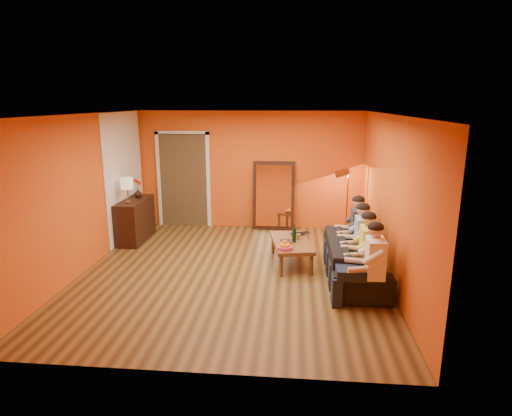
# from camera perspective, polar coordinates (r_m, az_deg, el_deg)

# --- Properties ---
(room_shell) EXTENTS (5.00, 5.50, 2.60)m
(room_shell) POSITION_cam_1_polar(r_m,az_deg,el_deg) (7.25, -2.85, 2.11)
(room_shell) COLOR brown
(room_shell) RESTS_ON ground
(white_accent) EXTENTS (0.02, 1.90, 2.58)m
(white_accent) POSITION_cam_1_polar(r_m,az_deg,el_deg) (9.22, -17.14, 4.09)
(white_accent) COLOR white
(white_accent) RESTS_ON wall_left
(doorway_recess) EXTENTS (1.06, 0.30, 2.10)m
(doorway_recess) POSITION_cam_1_polar(r_m,az_deg,el_deg) (9.96, -9.44, 3.76)
(doorway_recess) COLOR #3F2D19
(doorway_recess) RESTS_ON floor
(door_jamb_left) EXTENTS (0.08, 0.06, 2.20)m
(door_jamb_left) POSITION_cam_1_polar(r_m,az_deg,el_deg) (10.00, -12.78, 3.65)
(door_jamb_left) COLOR white
(door_jamb_left) RESTS_ON wall_back
(door_jamb_right) EXTENTS (0.08, 0.06, 2.20)m
(door_jamb_right) POSITION_cam_1_polar(r_m,az_deg,el_deg) (9.71, -6.35, 3.61)
(door_jamb_right) COLOR white
(door_jamb_right) RESTS_ON wall_back
(door_header) EXTENTS (1.22, 0.06, 0.08)m
(door_header) POSITION_cam_1_polar(r_m,az_deg,el_deg) (9.71, -9.87, 9.86)
(door_header) COLOR white
(door_header) RESTS_ON wall_back
(mirror_frame) EXTENTS (0.92, 0.27, 1.51)m
(mirror_frame) POSITION_cam_1_polar(r_m,az_deg,el_deg) (9.51, 2.38, 1.68)
(mirror_frame) COLOR black
(mirror_frame) RESTS_ON floor
(mirror_glass) EXTENTS (0.78, 0.21, 1.35)m
(mirror_glass) POSITION_cam_1_polar(r_m,az_deg,el_deg) (9.47, 2.36, 1.63)
(mirror_glass) COLOR white
(mirror_glass) RESTS_ON mirror_frame
(sideboard) EXTENTS (0.44, 1.18, 0.85)m
(sideboard) POSITION_cam_1_polar(r_m,az_deg,el_deg) (9.13, -15.79, -1.54)
(sideboard) COLOR black
(sideboard) RESTS_ON floor
(table_lamp) EXTENTS (0.24, 0.24, 0.51)m
(table_lamp) POSITION_cam_1_polar(r_m,az_deg,el_deg) (8.70, -16.78, 2.25)
(table_lamp) COLOR beige
(table_lamp) RESTS_ON sideboard
(sofa) EXTENTS (2.18, 0.85, 0.64)m
(sofa) POSITION_cam_1_polar(r_m,az_deg,el_deg) (7.15, 12.98, -6.59)
(sofa) COLOR black
(sofa) RESTS_ON floor
(coffee_table) EXTENTS (0.82, 1.31, 0.42)m
(coffee_table) POSITION_cam_1_polar(r_m,az_deg,el_deg) (7.59, 4.68, -5.91)
(coffee_table) COLOR brown
(coffee_table) RESTS_ON floor
(floor_lamp) EXTENTS (0.35, 0.30, 1.44)m
(floor_lamp) POSITION_cam_1_polar(r_m,az_deg,el_deg) (9.06, 12.04, 0.49)
(floor_lamp) COLOR #BC7637
(floor_lamp) RESTS_ON floor
(dog) EXTENTS (0.42, 0.57, 0.61)m
(dog) POSITION_cam_1_polar(r_m,az_deg,el_deg) (6.65, 13.80, -8.38)
(dog) COLOR olive
(dog) RESTS_ON floor
(person_far_left) EXTENTS (0.70, 0.44, 1.22)m
(person_far_left) POSITION_cam_1_polar(r_m,az_deg,el_deg) (6.15, 15.54, -7.32)
(person_far_left) COLOR white
(person_far_left) RESTS_ON sofa
(person_mid_left) EXTENTS (0.70, 0.44, 1.22)m
(person_mid_left) POSITION_cam_1_polar(r_m,az_deg,el_deg) (6.66, 14.73, -5.61)
(person_mid_left) COLOR #DAD948
(person_mid_left) RESTS_ON sofa
(person_mid_right) EXTENTS (0.70, 0.44, 1.22)m
(person_mid_right) POSITION_cam_1_polar(r_m,az_deg,el_deg) (7.17, 14.04, -4.14)
(person_mid_right) COLOR #89A2D4
(person_mid_right) RESTS_ON sofa
(person_far_right) EXTENTS (0.70, 0.44, 1.22)m
(person_far_right) POSITION_cam_1_polar(r_m,az_deg,el_deg) (7.69, 13.44, -2.86)
(person_far_right) COLOR #2F2E33
(person_far_right) RESTS_ON sofa
(fruit_bowl) EXTENTS (0.26, 0.26, 0.16)m
(fruit_bowl) POSITION_cam_1_polar(r_m,az_deg,el_deg) (7.08, 3.86, -4.92)
(fruit_bowl) COLOR #C04369
(fruit_bowl) RESTS_ON coffee_table
(wine_bottle) EXTENTS (0.07, 0.07, 0.31)m
(wine_bottle) POSITION_cam_1_polar(r_m,az_deg,el_deg) (7.43, 5.11, -3.40)
(wine_bottle) COLOR black
(wine_bottle) RESTS_ON coffee_table
(tumbler) EXTENTS (0.12, 0.12, 0.09)m
(tumbler) POSITION_cam_1_polar(r_m,az_deg,el_deg) (7.63, 5.63, -3.82)
(tumbler) COLOR #B27F3F
(tumbler) RESTS_ON coffee_table
(laptop) EXTENTS (0.43, 0.35, 0.03)m
(laptop) POSITION_cam_1_polar(r_m,az_deg,el_deg) (7.86, 6.06, -3.53)
(laptop) COLOR black
(laptop) RESTS_ON coffee_table
(book_lower) EXTENTS (0.18, 0.25, 0.02)m
(book_lower) POSITION_cam_1_polar(r_m,az_deg,el_deg) (7.34, 3.28, -4.78)
(book_lower) COLOR black
(book_lower) RESTS_ON coffee_table
(book_mid) EXTENTS (0.26, 0.28, 0.02)m
(book_mid) POSITION_cam_1_polar(r_m,az_deg,el_deg) (7.34, 3.36, -4.61)
(book_mid) COLOR red
(book_mid) RESTS_ON book_lower
(book_upper) EXTENTS (0.21, 0.26, 0.02)m
(book_upper) POSITION_cam_1_polar(r_m,az_deg,el_deg) (7.31, 3.28, -4.51)
(book_upper) COLOR black
(book_upper) RESTS_ON book_mid
(vase) EXTENTS (0.17, 0.17, 0.18)m
(vase) POSITION_cam_1_polar(r_m,az_deg,el_deg) (9.24, -15.45, 1.94)
(vase) COLOR black
(vase) RESTS_ON sideboard
(flowers) EXTENTS (0.17, 0.17, 0.39)m
(flowers) POSITION_cam_1_polar(r_m,az_deg,el_deg) (9.20, -15.54, 3.32)
(flowers) COLOR red
(flowers) RESTS_ON vase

